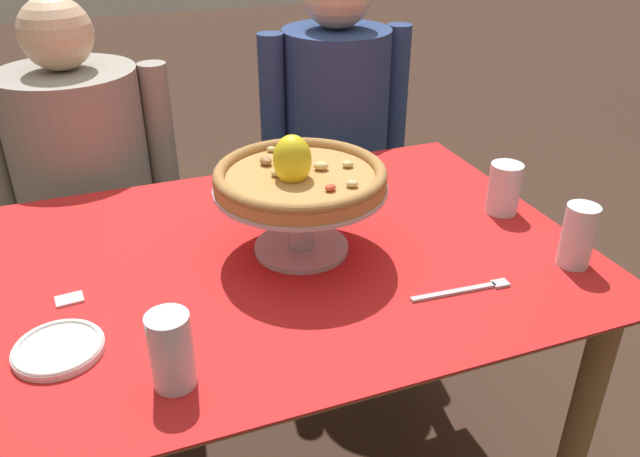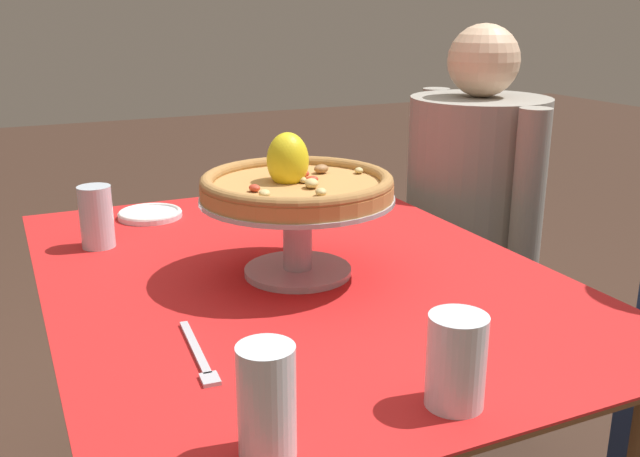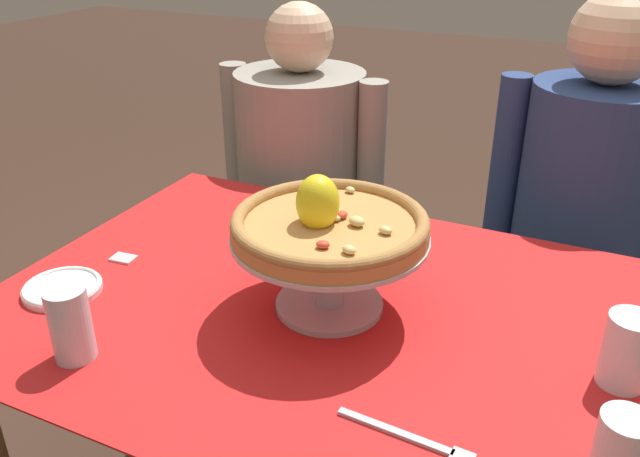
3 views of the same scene
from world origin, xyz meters
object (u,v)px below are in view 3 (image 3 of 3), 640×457
(pizza, at_px, (330,222))
(side_plate, at_px, (62,288))
(water_glass_front_left, at_px, (71,328))
(diner_right, at_px, (576,242))
(water_glass_side_right, at_px, (626,355))
(pizza_stand, at_px, (331,261))
(diner_left, at_px, (301,202))
(dinner_fork, at_px, (412,438))
(sugar_packet, at_px, (123,258))

(pizza, xyz_separation_m, side_plate, (-0.48, -0.17, -0.16))
(water_glass_front_left, xyz_separation_m, diner_right, (0.70, 1.06, -0.19))
(pizza, distance_m, water_glass_side_right, 0.51)
(water_glass_front_left, bearing_deg, pizza_stand, 45.05)
(pizza, height_order, water_glass_side_right, pizza)
(water_glass_side_right, xyz_separation_m, diner_left, (-0.92, 0.71, -0.21))
(dinner_fork, relative_size, diner_left, 0.17)
(pizza_stand, bearing_deg, water_glass_side_right, -0.43)
(pizza, distance_m, water_glass_front_left, 0.46)
(side_plate, height_order, dinner_fork, side_plate)
(dinner_fork, distance_m, diner_left, 1.18)
(side_plate, bearing_deg, water_glass_side_right, 9.94)
(sugar_packet, bearing_deg, dinner_fork, -18.33)
(pizza_stand, bearing_deg, dinner_fork, -46.96)
(dinner_fork, distance_m, sugar_packet, 0.75)
(side_plate, distance_m, sugar_packet, 0.15)
(water_glass_front_left, bearing_deg, sugar_packet, 117.11)
(diner_left, bearing_deg, pizza, -59.53)
(pizza_stand, xyz_separation_m, diner_right, (0.38, 0.75, -0.23))
(sugar_packet, xyz_separation_m, diner_right, (0.85, 0.77, -0.14))
(pizza, distance_m, diner_right, 0.89)
(pizza, height_order, diner_right, diner_right)
(pizza_stand, xyz_separation_m, diner_left, (-0.42, 0.71, -0.25))
(water_glass_front_left, relative_size, side_plate, 0.86)
(pizza_stand, distance_m, dinner_fork, 0.37)
(pizza_stand, bearing_deg, pizza, -140.12)
(water_glass_side_right, distance_m, side_plate, 1.00)
(side_plate, bearing_deg, sugar_packet, 82.28)
(pizza, bearing_deg, dinner_fork, -46.66)
(pizza_stand, distance_m, side_plate, 0.52)
(pizza, relative_size, water_glass_front_left, 2.70)
(pizza_stand, height_order, diner_right, diner_right)
(pizza_stand, height_order, water_glass_side_right, pizza_stand)
(pizza, distance_m, dinner_fork, 0.40)
(water_glass_front_left, bearing_deg, dinner_fork, 5.73)
(sugar_packet, bearing_deg, side_plate, -97.72)
(diner_left, bearing_deg, side_plate, -94.42)
(water_glass_front_left, relative_size, diner_right, 0.10)
(water_glass_side_right, bearing_deg, side_plate, -170.06)
(water_glass_side_right, bearing_deg, diner_right, 98.96)
(pizza_stand, relative_size, water_glass_front_left, 2.74)
(pizza, bearing_deg, water_glass_front_left, -134.93)
(water_glass_front_left, height_order, side_plate, water_glass_front_left)
(pizza_stand, xyz_separation_m, side_plate, (-0.49, -0.18, -0.09))
(water_glass_front_left, distance_m, diner_right, 1.29)
(pizza_stand, xyz_separation_m, pizza, (-0.00, -0.00, 0.08))
(sugar_packet, xyz_separation_m, diner_left, (0.05, 0.73, -0.16))
(water_glass_front_left, xyz_separation_m, sugar_packet, (-0.15, 0.29, -0.05))
(pizza_stand, distance_m, water_glass_side_right, 0.50)
(diner_left, bearing_deg, dinner_fork, -55.64)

